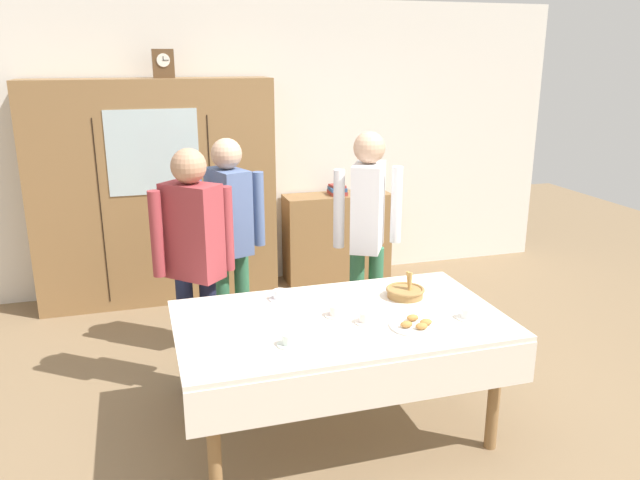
# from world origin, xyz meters

# --- Properties ---
(ground_plane) EXTENTS (12.00, 12.00, 0.00)m
(ground_plane) POSITION_xyz_m (0.00, 0.00, 0.00)
(ground_plane) COLOR #846B4C
(ground_plane) RESTS_ON ground
(back_wall) EXTENTS (6.40, 0.10, 2.70)m
(back_wall) POSITION_xyz_m (0.00, 2.65, 1.35)
(back_wall) COLOR silver
(back_wall) RESTS_ON ground
(dining_table) EXTENTS (1.87, 1.09, 0.75)m
(dining_table) POSITION_xyz_m (0.00, -0.24, 0.66)
(dining_table) COLOR olive
(dining_table) RESTS_ON ground
(wall_cabinet) EXTENTS (2.12, 0.46, 2.00)m
(wall_cabinet) POSITION_xyz_m (-0.90, 2.35, 1.00)
(wall_cabinet) COLOR olive
(wall_cabinet) RESTS_ON ground
(mantel_clock) EXTENTS (0.18, 0.11, 0.24)m
(mantel_clock) POSITION_xyz_m (-0.76, 2.35, 2.12)
(mantel_clock) COLOR brown
(mantel_clock) RESTS_ON wall_cabinet
(bookshelf_low) EXTENTS (1.06, 0.35, 0.87)m
(bookshelf_low) POSITION_xyz_m (0.84, 2.41, 0.44)
(bookshelf_low) COLOR olive
(bookshelf_low) RESTS_ON ground
(book_stack) EXTENTS (0.17, 0.21, 0.10)m
(book_stack) POSITION_xyz_m (0.84, 2.41, 0.92)
(book_stack) COLOR #99332D
(book_stack) RESTS_ON bookshelf_low
(tea_cup_mid_right) EXTENTS (0.13, 0.13, 0.06)m
(tea_cup_mid_right) POSITION_xyz_m (-0.01, -0.17, 0.78)
(tea_cup_mid_right) COLOR white
(tea_cup_mid_right) RESTS_ON dining_table
(tea_cup_center) EXTENTS (0.13, 0.13, 0.06)m
(tea_cup_center) POSITION_xyz_m (0.70, -0.42, 0.78)
(tea_cup_center) COLOR white
(tea_cup_center) RESTS_ON dining_table
(tea_cup_far_left) EXTENTS (0.13, 0.13, 0.06)m
(tea_cup_far_left) POSITION_xyz_m (-0.36, -0.46, 0.78)
(tea_cup_far_left) COLOR silver
(tea_cup_far_left) RESTS_ON dining_table
(tea_cup_near_right) EXTENTS (0.13, 0.13, 0.06)m
(tea_cup_near_right) POSITION_xyz_m (0.12, -0.31, 0.78)
(tea_cup_near_right) COLOR white
(tea_cup_near_right) RESTS_ON dining_table
(tea_cup_mid_left) EXTENTS (0.13, 0.13, 0.06)m
(tea_cup_mid_left) POSITION_xyz_m (-0.27, 0.17, 0.78)
(tea_cup_mid_left) COLOR white
(tea_cup_mid_left) RESTS_ON dining_table
(bread_basket) EXTENTS (0.24, 0.24, 0.16)m
(bread_basket) POSITION_xyz_m (0.49, -0.02, 0.78)
(bread_basket) COLOR #9E7542
(bread_basket) RESTS_ON dining_table
(pastry_plate) EXTENTS (0.28, 0.28, 0.05)m
(pastry_plate) POSITION_xyz_m (0.36, -0.45, 0.76)
(pastry_plate) COLOR white
(pastry_plate) RESTS_ON dining_table
(spoon_mid_left) EXTENTS (0.12, 0.02, 0.01)m
(spoon_mid_left) POSITION_xyz_m (-0.74, -0.22, 0.75)
(spoon_mid_left) COLOR silver
(spoon_mid_left) RESTS_ON dining_table
(spoon_far_right) EXTENTS (0.12, 0.02, 0.01)m
(spoon_far_right) POSITION_xyz_m (-0.05, -0.35, 0.75)
(spoon_far_right) COLOR silver
(spoon_far_right) RESTS_ON dining_table
(spoon_center) EXTENTS (0.12, 0.02, 0.01)m
(spoon_center) POSITION_xyz_m (-0.51, -0.44, 0.75)
(spoon_center) COLOR silver
(spoon_center) RESTS_ON dining_table
(person_beside_shelf) EXTENTS (0.52, 0.41, 1.69)m
(person_beside_shelf) POSITION_xyz_m (0.52, 0.75, 1.03)
(person_beside_shelf) COLOR #33704C
(person_beside_shelf) RESTS_ON ground
(person_behind_table_left) EXTENTS (0.52, 0.40, 1.65)m
(person_behind_table_left) POSITION_xyz_m (-0.74, 0.54, 1.01)
(person_behind_table_left) COLOR #191E38
(person_behind_table_left) RESTS_ON ground
(person_near_right_end) EXTENTS (0.52, 0.41, 1.64)m
(person_near_right_end) POSITION_xyz_m (-0.44, 1.04, 1.00)
(person_near_right_end) COLOR #33704C
(person_near_right_end) RESTS_ON ground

